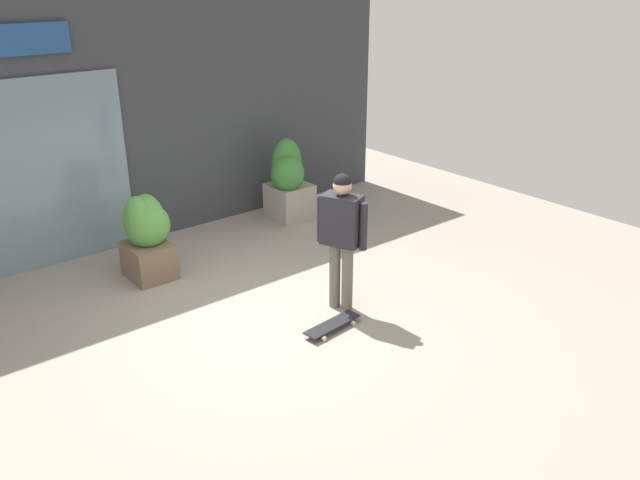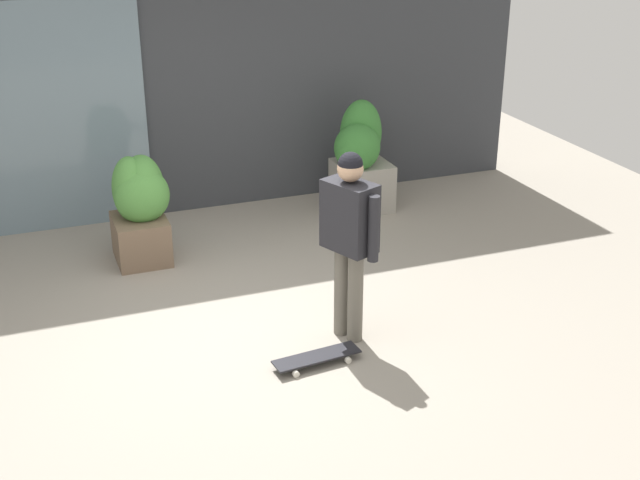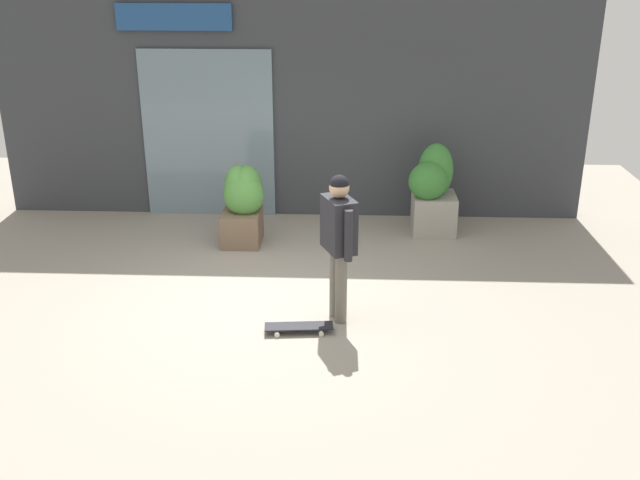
{
  "view_description": "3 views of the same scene",
  "coord_description": "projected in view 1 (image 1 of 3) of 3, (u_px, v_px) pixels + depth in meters",
  "views": [
    {
      "loc": [
        -3.67,
        -5.51,
        3.72
      ],
      "look_at": [
        0.58,
        -0.31,
        0.87
      ],
      "focal_mm": 36.39,
      "sensor_mm": 36.0,
      "label": 1
    },
    {
      "loc": [
        -1.68,
        -6.29,
        3.65
      ],
      "look_at": [
        0.58,
        -0.31,
        0.87
      ],
      "focal_mm": 47.65,
      "sensor_mm": 36.0,
      "label": 2
    },
    {
      "loc": [
        0.91,
        -7.61,
        3.77
      ],
      "look_at": [
        0.58,
        -0.31,
        0.87
      ],
      "focal_mm": 40.96,
      "sensor_mm": 36.0,
      "label": 3
    }
  ],
  "objects": [
    {
      "name": "planter_box_right",
      "position": [
        146.0,
        233.0,
        8.23
      ],
      "size": [
        0.58,
        0.67,
        1.09
      ],
      "color": "brown",
      "rests_on": "ground_plane"
    },
    {
      "name": "planter_box_left",
      "position": [
        288.0,
        182.0,
        10.12
      ],
      "size": [
        0.69,
        0.66,
        1.29
      ],
      "color": "gray",
      "rests_on": "ground_plane"
    },
    {
      "name": "building_facade",
      "position": [
        131.0,
        120.0,
        9.0
      ],
      "size": [
        8.67,
        0.31,
        3.53
      ],
      "color": "#383A3F",
      "rests_on": "ground_plane"
    },
    {
      "name": "skateboarder",
      "position": [
        342.0,
        228.0,
        7.27
      ],
      "size": [
        0.41,
        0.58,
        1.65
      ],
      "rotation": [
        0.0,
        0.0,
        -2.74
      ],
      "color": "#666056",
      "rests_on": "ground_plane"
    },
    {
      "name": "skateboard",
      "position": [
        332.0,
        325.0,
        7.17
      ],
      "size": [
        0.74,
        0.29,
        0.08
      ],
      "rotation": [
        0.0,
        0.0,
        -3.05
      ],
      "color": "black",
      "rests_on": "ground_plane"
    },
    {
      "name": "ground_plane",
      "position": [
        265.0,
        314.0,
        7.52
      ],
      "size": [
        12.0,
        12.0,
        0.0
      ],
      "primitive_type": "plane",
      "color": "gray"
    }
  ]
}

